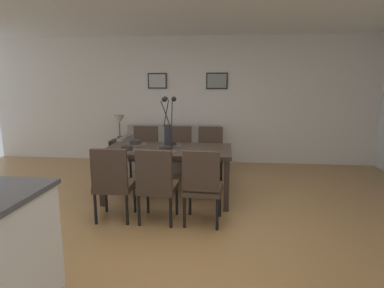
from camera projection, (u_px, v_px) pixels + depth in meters
The scene contains 23 objects.
ground_plane at pixel (174, 227), 3.72m from camera, with size 9.00×9.00×0.00m, color #A87A47.
back_wall_panel at pixel (199, 100), 6.64m from camera, with size 9.00×0.10×2.60m, color silver.
dining_table at pixel (168, 153), 4.56m from camera, with size 1.80×0.95×0.74m.
dining_chair_near_left at pixel (113, 181), 3.80m from camera, with size 0.46×0.46×0.92m.
dining_chair_near_right at pixel (145, 150), 5.49m from camera, with size 0.45×0.45×0.92m.
dining_chair_far_left at pixel (157, 182), 3.74m from camera, with size 0.45×0.45×0.92m.
dining_chair_far_right at pixel (179, 151), 5.47m from camera, with size 0.46×0.46×0.92m.
dining_chair_mid_left at pixel (202, 183), 3.69m from camera, with size 0.47×0.47×0.92m.
dining_chair_mid_right at pixel (210, 151), 5.41m from camera, with size 0.45×0.45×0.92m.
centerpiece_vase at pixel (168, 129), 4.49m from camera, with size 0.21×0.23×0.73m.
placemat_near_left at pixel (127, 150), 4.39m from camera, with size 0.32×0.32×0.01m, color #4C4742.
bowl_near_left at pixel (127, 148), 4.38m from camera, with size 0.17×0.17×0.07m.
placemat_near_right at pixel (136, 144), 4.81m from camera, with size 0.32×0.32×0.01m, color #4C4742.
bowl_near_right at pixel (136, 142), 4.80m from camera, with size 0.17×0.17×0.07m.
placemat_far_left at pixel (165, 151), 4.33m from camera, with size 0.32×0.32×0.01m, color #4C4742.
bowl_far_left at pixel (165, 149), 4.33m from camera, with size 0.17×0.17×0.07m.
placemat_far_right at pixel (171, 145), 4.75m from camera, with size 0.32×0.32×0.01m, color #4C4742.
bowl_far_right at pixel (171, 143), 4.75m from camera, with size 0.17×0.17×0.07m.
sofa at pixel (172, 153), 6.35m from camera, with size 1.93×0.84×0.80m.
side_table at pixel (121, 153), 6.48m from camera, with size 0.36×0.36×0.52m, color black.
table_lamp at pixel (119, 122), 6.36m from camera, with size 0.22×0.22×0.51m.
framed_picture_left at pixel (157, 81), 6.59m from camera, with size 0.40×0.03×0.32m.
framed_picture_center at pixel (217, 81), 6.46m from camera, with size 0.44×0.03×0.33m.
Camera 1 is at (0.57, -3.42, 1.66)m, focal length 29.68 mm.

